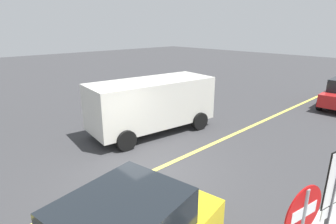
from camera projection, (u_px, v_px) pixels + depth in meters
ground_plane at (145, 175)px, 8.19m from camera, size 80.00×80.00×0.00m
lane_marking_centre at (208, 146)px, 10.14m from camera, size 28.00×0.16×0.01m
speed_limit_sign at (333, 193)px, 4.27m from camera, size 0.53×0.12×2.52m
white_van at (152, 103)px, 11.22m from camera, size 5.41×2.77×2.20m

